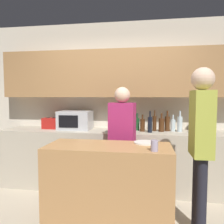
% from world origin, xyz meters
% --- Properties ---
extents(back_wall, '(6.40, 0.40, 2.70)m').
position_xyz_m(back_wall, '(0.00, 1.66, 1.54)').
color(back_wall, beige).
rests_on(back_wall, ground_plane).
extents(back_counter, '(3.60, 0.62, 0.92)m').
position_xyz_m(back_counter, '(0.00, 1.39, 0.46)').
color(back_counter, '#B7AD99').
rests_on(back_counter, ground_plane).
extents(kitchen_island, '(1.37, 0.57, 0.93)m').
position_xyz_m(kitchen_island, '(0.09, 0.35, 0.46)').
color(kitchen_island, '#B27F4C').
rests_on(kitchen_island, ground_plane).
extents(microwave, '(0.52, 0.39, 0.30)m').
position_xyz_m(microwave, '(-0.65, 1.43, 1.07)').
color(microwave, '#B7BABC').
rests_on(microwave, back_counter).
extents(toaster, '(0.26, 0.16, 0.18)m').
position_xyz_m(toaster, '(-1.07, 1.43, 1.01)').
color(toaster, '#B21E19').
rests_on(toaster, back_counter).
extents(potted_plant, '(0.14, 0.14, 0.39)m').
position_xyz_m(potted_plant, '(1.31, 1.43, 1.12)').
color(potted_plant, silver).
rests_on(potted_plant, back_counter).
extents(bottle_0, '(0.08, 0.08, 0.27)m').
position_xyz_m(bottle_0, '(0.36, 1.48, 1.03)').
color(bottle_0, '#194723').
rests_on(bottle_0, back_counter).
extents(bottle_1, '(0.07, 0.07, 0.27)m').
position_xyz_m(bottle_1, '(0.45, 1.38, 1.02)').
color(bottle_1, '#472814').
rests_on(bottle_1, back_counter).
extents(bottle_2, '(0.07, 0.07, 0.32)m').
position_xyz_m(bottle_2, '(0.56, 1.29, 1.05)').
color(bottle_2, black).
rests_on(bottle_2, back_counter).
extents(bottle_3, '(0.06, 0.06, 0.33)m').
position_xyz_m(bottle_3, '(0.63, 1.45, 1.05)').
color(bottle_3, '#472814').
rests_on(bottle_3, back_counter).
extents(bottle_4, '(0.09, 0.09, 0.28)m').
position_xyz_m(bottle_4, '(0.73, 1.41, 1.03)').
color(bottle_4, '#472814').
rests_on(bottle_4, back_counter).
extents(bottle_5, '(0.08, 0.08, 0.32)m').
position_xyz_m(bottle_5, '(0.83, 1.48, 1.04)').
color(bottle_5, '#472814').
rests_on(bottle_5, back_counter).
extents(bottle_6, '(0.07, 0.07, 0.25)m').
position_xyz_m(bottle_6, '(0.91, 1.48, 1.02)').
color(bottle_6, silver).
rests_on(bottle_6, back_counter).
extents(bottle_7, '(0.08, 0.08, 0.32)m').
position_xyz_m(bottle_7, '(1.01, 1.43, 1.05)').
color(bottle_7, silver).
rests_on(bottle_7, back_counter).
extents(plate_on_island, '(0.26, 0.26, 0.01)m').
position_xyz_m(plate_on_island, '(0.49, 0.52, 0.93)').
color(plate_on_island, white).
rests_on(plate_on_island, kitchen_island).
extents(cup_0, '(0.07, 0.07, 0.11)m').
position_xyz_m(cup_0, '(0.58, 0.16, 0.98)').
color(cup_0, '#A89EBB').
rests_on(cup_0, kitchen_island).
extents(person_left, '(0.37, 0.24, 1.59)m').
position_xyz_m(person_left, '(0.18, 0.89, 0.94)').
color(person_left, black).
rests_on(person_left, ground_plane).
extents(person_center, '(0.23, 0.34, 1.76)m').
position_xyz_m(person_center, '(1.06, 0.34, 1.06)').
color(person_center, black).
rests_on(person_center, ground_plane).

